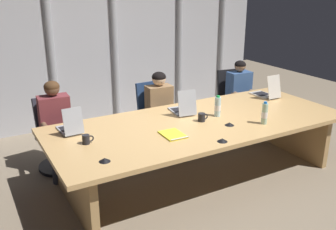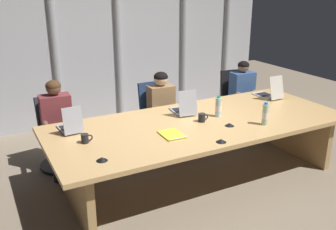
{
  "view_description": "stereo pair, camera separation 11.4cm",
  "coord_description": "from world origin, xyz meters",
  "px_view_note": "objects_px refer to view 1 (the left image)",
  "views": [
    {
      "loc": [
        -2.41,
        -3.49,
        2.29
      ],
      "look_at": [
        -0.36,
        0.13,
        0.83
      ],
      "focal_mm": 40.36,
      "sensor_mm": 36.0,
      "label": 1
    },
    {
      "loc": [
        -2.31,
        -3.54,
        2.29
      ],
      "look_at": [
        -0.36,
        0.13,
        0.83
      ],
      "focal_mm": 40.36,
      "sensor_mm": 36.0,
      "label": 2
    }
  ],
  "objects_px": {
    "laptop_left_mid": "(183,108)",
    "office_chair_left_mid": "(156,123)",
    "conference_mic_left_side": "(222,140)",
    "spiral_notepad": "(173,135)",
    "office_chair_left_end": "(59,142)",
    "office_chair_center": "(233,107)",
    "conference_mic_middle": "(105,160)",
    "coffee_mug_near": "(202,117)",
    "conference_mic_right_side": "(229,124)",
    "person_left_mid": "(162,107)",
    "coffee_mug_far": "(86,139)",
    "water_bottle_primary": "(265,114)",
    "person_left_end": "(57,123)",
    "water_bottle_secondary": "(218,107)",
    "laptop_center": "(266,92)",
    "person_center": "(242,93)"
  },
  "relations": [
    {
      "from": "office_chair_left_mid",
      "to": "person_center",
      "type": "distance_m",
      "value": 1.5
    },
    {
      "from": "office_chair_center",
      "to": "water_bottle_secondary",
      "type": "height_order",
      "value": "water_bottle_secondary"
    },
    {
      "from": "laptop_center",
      "to": "office_chair_left_mid",
      "type": "xyz_separation_m",
      "value": [
        -1.42,
        0.74,
        -0.45
      ]
    },
    {
      "from": "office_chair_center",
      "to": "conference_mic_middle",
      "type": "bearing_deg",
      "value": -51.22
    },
    {
      "from": "person_left_mid",
      "to": "coffee_mug_far",
      "type": "bearing_deg",
      "value": -51.99
    },
    {
      "from": "laptop_center",
      "to": "conference_mic_middle",
      "type": "height_order",
      "value": "laptop_center"
    },
    {
      "from": "water_bottle_primary",
      "to": "water_bottle_secondary",
      "type": "relative_size",
      "value": 1.02
    },
    {
      "from": "person_left_end",
      "to": "coffee_mug_far",
      "type": "relative_size",
      "value": 9.52
    },
    {
      "from": "person_center",
      "to": "water_bottle_primary",
      "type": "distance_m",
      "value": 1.66
    },
    {
      "from": "person_left_mid",
      "to": "spiral_notepad",
      "type": "relative_size",
      "value": 3.58
    },
    {
      "from": "conference_mic_middle",
      "to": "conference_mic_right_side",
      "type": "xyz_separation_m",
      "value": [
        1.59,
        0.18,
        0.0
      ]
    },
    {
      "from": "conference_mic_left_side",
      "to": "conference_mic_middle",
      "type": "relative_size",
      "value": 1.0
    },
    {
      "from": "coffee_mug_near",
      "to": "conference_mic_middle",
      "type": "relative_size",
      "value": 1.2
    },
    {
      "from": "person_left_mid",
      "to": "water_bottle_secondary",
      "type": "bearing_deg",
      "value": 20.67
    },
    {
      "from": "laptop_left_mid",
      "to": "coffee_mug_near",
      "type": "xyz_separation_m",
      "value": [
        0.04,
        -0.37,
        -0.01
      ]
    },
    {
      "from": "water_bottle_primary",
      "to": "water_bottle_secondary",
      "type": "xyz_separation_m",
      "value": [
        -0.31,
        0.49,
        -0.0
      ]
    },
    {
      "from": "laptop_left_mid",
      "to": "conference_mic_middle",
      "type": "distance_m",
      "value": 1.58
    },
    {
      "from": "water_bottle_primary",
      "to": "conference_mic_right_side",
      "type": "xyz_separation_m",
      "value": [
        -0.38,
        0.16,
        -0.11
      ]
    },
    {
      "from": "person_left_mid",
      "to": "coffee_mug_near",
      "type": "bearing_deg",
      "value": 4.2
    },
    {
      "from": "person_center",
      "to": "water_bottle_secondary",
      "type": "xyz_separation_m",
      "value": [
        -1.17,
        -0.92,
        0.22
      ]
    },
    {
      "from": "spiral_notepad",
      "to": "coffee_mug_far",
      "type": "bearing_deg",
      "value": 166.43
    },
    {
      "from": "laptop_left_mid",
      "to": "office_chair_left_mid",
      "type": "relative_size",
      "value": 0.46
    },
    {
      "from": "office_chair_left_mid",
      "to": "water_bottle_secondary",
      "type": "distance_m",
      "value": 1.23
    },
    {
      "from": "laptop_center",
      "to": "office_chair_left_end",
      "type": "xyz_separation_m",
      "value": [
        -2.85,
        0.74,
        -0.45
      ]
    },
    {
      "from": "conference_mic_left_side",
      "to": "laptop_left_mid",
      "type": "bearing_deg",
      "value": 83.16
    },
    {
      "from": "office_chair_left_mid",
      "to": "office_chair_left_end",
      "type": "bearing_deg",
      "value": -91.38
    },
    {
      "from": "water_bottle_primary",
      "to": "office_chair_left_mid",
      "type": "bearing_deg",
      "value": 111.1
    },
    {
      "from": "person_left_end",
      "to": "office_chair_center",
      "type": "bearing_deg",
      "value": 96.31
    },
    {
      "from": "water_bottle_secondary",
      "to": "coffee_mug_far",
      "type": "xyz_separation_m",
      "value": [
        -1.68,
        -0.03,
        -0.07
      ]
    },
    {
      "from": "water_bottle_primary",
      "to": "conference_mic_middle",
      "type": "height_order",
      "value": "water_bottle_primary"
    },
    {
      "from": "person_left_mid",
      "to": "person_center",
      "type": "relative_size",
      "value": 0.98
    },
    {
      "from": "conference_mic_middle",
      "to": "conference_mic_left_side",
      "type": "bearing_deg",
      "value": -7.49
    },
    {
      "from": "laptop_left_mid",
      "to": "person_center",
      "type": "relative_size",
      "value": 0.38
    },
    {
      "from": "water_bottle_primary",
      "to": "person_center",
      "type": "bearing_deg",
      "value": 58.62
    },
    {
      "from": "coffee_mug_far",
      "to": "conference_mic_left_side",
      "type": "relative_size",
      "value": 1.12
    },
    {
      "from": "office_chair_center",
      "to": "conference_mic_middle",
      "type": "distance_m",
      "value": 3.26
    },
    {
      "from": "office_chair_left_mid",
      "to": "coffee_mug_far",
      "type": "xyz_separation_m",
      "value": [
        -1.39,
        -1.12,
        0.44
      ]
    },
    {
      "from": "office_chair_left_mid",
      "to": "person_left_end",
      "type": "xyz_separation_m",
      "value": [
        -1.46,
        -0.16,
        0.31
      ]
    },
    {
      "from": "coffee_mug_near",
      "to": "spiral_notepad",
      "type": "distance_m",
      "value": 0.57
    },
    {
      "from": "laptop_left_mid",
      "to": "conference_mic_left_side",
      "type": "bearing_deg",
      "value": -178.87
    },
    {
      "from": "laptop_left_mid",
      "to": "conference_mic_right_side",
      "type": "height_order",
      "value": "laptop_left_mid"
    },
    {
      "from": "person_left_end",
      "to": "person_left_mid",
      "type": "height_order",
      "value": "person_left_end"
    },
    {
      "from": "laptop_left_mid",
      "to": "spiral_notepad",
      "type": "height_order",
      "value": "laptop_left_mid"
    },
    {
      "from": "conference_mic_middle",
      "to": "person_left_end",
      "type": "bearing_deg",
      "value": 93.8
    },
    {
      "from": "laptop_center",
      "to": "person_left_end",
      "type": "bearing_deg",
      "value": 77.89
    },
    {
      "from": "person_left_end",
      "to": "water_bottle_secondary",
      "type": "height_order",
      "value": "person_left_end"
    },
    {
      "from": "office_chair_center",
      "to": "water_bottle_primary",
      "type": "height_order",
      "value": "water_bottle_primary"
    },
    {
      "from": "office_chair_left_end",
      "to": "water_bottle_primary",
      "type": "bearing_deg",
      "value": 44.52
    },
    {
      "from": "office_chair_center",
      "to": "person_left_end",
      "type": "xyz_separation_m",
      "value": [
        -2.91,
        -0.16,
        0.31
      ]
    },
    {
      "from": "office_chair_left_end",
      "to": "spiral_notepad",
      "type": "distance_m",
      "value": 1.69
    }
  ]
}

